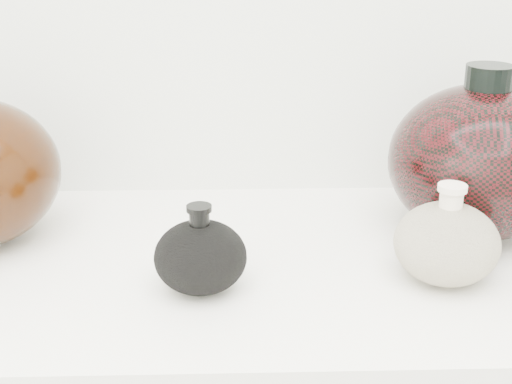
{
  "coord_description": "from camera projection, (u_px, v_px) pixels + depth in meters",
  "views": [
    {
      "loc": [
        -0.03,
        0.12,
        1.32
      ],
      "look_at": [
        -0.01,
        0.92,
        1.0
      ],
      "focal_mm": 50.0,
      "sensor_mm": 36.0,
      "label": 1
    }
  ],
  "objects": [
    {
      "name": "room",
      "position": [
        377.0,
        1.0,
        0.15
      ],
      "size": [
        3.04,
        2.42,
        2.64
      ],
      "color": "slate",
      "rests_on": "ground"
    },
    {
      "name": "black_gourd_vase",
      "position": [
        201.0,
        256.0,
        0.84
      ],
      "size": [
        0.12,
        0.12,
        0.11
      ],
      "color": "black",
      "rests_on": "display_counter"
    },
    {
      "name": "cream_gourd_vase",
      "position": [
        447.0,
        243.0,
        0.85
      ],
      "size": [
        0.17,
        0.17,
        0.12
      ],
      "color": "#C1B096",
      "rests_on": "display_counter"
    },
    {
      "name": "right_round_pot",
      "position": [
        479.0,
        161.0,
        0.97
      ],
      "size": [
        0.28,
        0.28,
        0.24
      ],
      "color": "black",
      "rests_on": "display_counter"
    }
  ]
}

